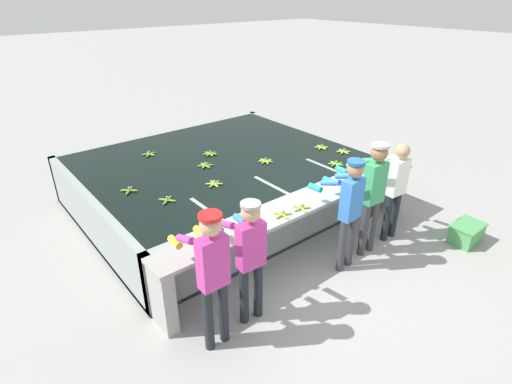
% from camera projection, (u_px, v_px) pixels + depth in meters
% --- Properties ---
extents(ground_plane, '(80.00, 80.00, 0.00)m').
position_uv_depth(ground_plane, '(312.00, 261.00, 5.98)').
color(ground_plane, '#999993').
rests_on(ground_plane, ground).
extents(wash_tank, '(4.81, 3.98, 0.91)m').
position_uv_depth(wash_tank, '(219.00, 181.00, 7.45)').
color(wash_tank, gray).
rests_on(wash_tank, ground).
extents(work_ledge, '(4.81, 0.45, 0.91)m').
position_uv_depth(work_ledge, '(304.00, 218.00, 5.83)').
color(work_ledge, '#9E9E99').
rests_on(work_ledge, ground).
extents(worker_0, '(0.41, 0.72, 1.71)m').
position_uv_depth(worker_0, '(212.00, 268.00, 4.15)').
color(worker_0, '#1E2328').
rests_on(worker_0, ground).
extents(worker_1, '(0.45, 0.73, 1.62)m').
position_uv_depth(worker_1, '(249.00, 251.00, 4.54)').
color(worker_1, '#1E2328').
rests_on(worker_1, ground).
extents(worker_2, '(0.44, 0.73, 1.68)m').
position_uv_depth(worker_2, '(349.00, 205.00, 5.42)').
color(worker_2, '#38383D').
rests_on(worker_2, ground).
extents(worker_3, '(0.44, 0.74, 1.77)m').
position_uv_depth(worker_3, '(372.00, 188.00, 5.73)').
color(worker_3, '#38383D').
rests_on(worker_3, ground).
extents(worker_4, '(0.43, 0.72, 1.62)m').
position_uv_depth(worker_4, '(395.00, 183.00, 6.14)').
color(worker_4, '#1E2328').
rests_on(worker_4, ground).
extents(banana_bunch_floating_0, '(0.27, 0.28, 0.08)m').
position_uv_depth(banana_bunch_floating_0, '(210.00, 154.00, 7.38)').
color(banana_bunch_floating_0, '#75A333').
rests_on(banana_bunch_floating_0, wash_tank).
extents(banana_bunch_floating_1, '(0.27, 0.28, 0.08)m').
position_uv_depth(banana_bunch_floating_1, '(214.00, 184.00, 6.23)').
color(banana_bunch_floating_1, '#9EC642').
rests_on(banana_bunch_floating_1, wash_tank).
extents(banana_bunch_floating_2, '(0.27, 0.28, 0.08)m').
position_uv_depth(banana_bunch_floating_2, '(149.00, 154.00, 7.36)').
color(banana_bunch_floating_2, '#7FAD33').
rests_on(banana_bunch_floating_2, wash_tank).
extents(banana_bunch_floating_3, '(0.28, 0.28, 0.08)m').
position_uv_depth(banana_bunch_floating_3, '(336.00, 164.00, 6.95)').
color(banana_bunch_floating_3, '#7FAD33').
rests_on(banana_bunch_floating_3, wash_tank).
extents(banana_bunch_floating_4, '(0.27, 0.28, 0.08)m').
position_uv_depth(banana_bunch_floating_4, '(344.00, 152.00, 7.47)').
color(banana_bunch_floating_4, '#9EC642').
rests_on(banana_bunch_floating_4, wash_tank).
extents(banana_bunch_floating_5, '(0.28, 0.28, 0.08)m').
position_uv_depth(banana_bunch_floating_5, '(322.00, 147.00, 7.68)').
color(banana_bunch_floating_5, '#9EC642').
rests_on(banana_bunch_floating_5, wash_tank).
extents(banana_bunch_floating_6, '(0.24, 0.24, 0.08)m').
position_uv_depth(banana_bunch_floating_6, '(167.00, 200.00, 5.75)').
color(banana_bunch_floating_6, '#75A333').
rests_on(banana_bunch_floating_6, wash_tank).
extents(banana_bunch_floating_7, '(0.23, 0.23, 0.08)m').
position_uv_depth(banana_bunch_floating_7, '(129.00, 190.00, 6.03)').
color(banana_bunch_floating_7, '#75A333').
rests_on(banana_bunch_floating_7, wash_tank).
extents(banana_bunch_floating_8, '(0.27, 0.28, 0.08)m').
position_uv_depth(banana_bunch_floating_8, '(205.00, 165.00, 6.89)').
color(banana_bunch_floating_8, '#7FAD33').
rests_on(banana_bunch_floating_8, wash_tank).
extents(banana_bunch_floating_9, '(0.28, 0.28, 0.08)m').
position_uv_depth(banana_bunch_floating_9, '(266.00, 161.00, 7.06)').
color(banana_bunch_floating_9, '#93BC3D').
rests_on(banana_bunch_floating_9, wash_tank).
extents(banana_bunch_ledge_0, '(0.28, 0.27, 0.08)m').
position_uv_depth(banana_bunch_ledge_0, '(282.00, 214.00, 5.38)').
color(banana_bunch_ledge_0, '#93BC3D').
rests_on(banana_bunch_ledge_0, work_ledge).
extents(banana_bunch_ledge_1, '(0.27, 0.28, 0.08)m').
position_uv_depth(banana_bunch_ledge_1, '(301.00, 208.00, 5.54)').
color(banana_bunch_ledge_1, '#8CB738').
rests_on(banana_bunch_ledge_1, work_ledge).
extents(banana_bunch_ledge_2, '(0.28, 0.27, 0.08)m').
position_uv_depth(banana_bunch_ledge_2, '(376.00, 167.00, 6.80)').
color(banana_bunch_ledge_2, '#8CB738').
rests_on(banana_bunch_ledge_2, work_ledge).
extents(knife_0, '(0.34, 0.14, 0.02)m').
position_uv_depth(knife_0, '(394.00, 167.00, 6.84)').
color(knife_0, silver).
rests_on(knife_0, work_ledge).
extents(knife_1, '(0.31, 0.21, 0.02)m').
position_uv_depth(knife_1, '(244.00, 229.00, 5.06)').
color(knife_1, silver).
rests_on(knife_1, work_ledge).
extents(crate, '(0.55, 0.39, 0.32)m').
position_uv_depth(crate, '(466.00, 233.00, 6.37)').
color(crate, '#4C9E56').
rests_on(crate, ground).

